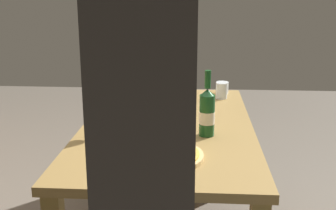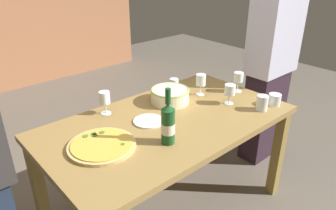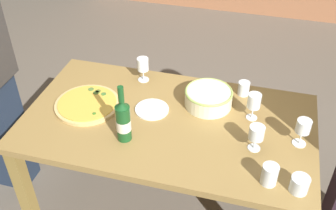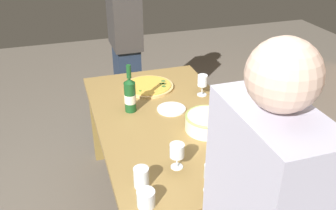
{
  "view_description": "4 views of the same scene",
  "coord_description": "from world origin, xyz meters",
  "px_view_note": "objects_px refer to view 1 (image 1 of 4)",
  "views": [
    {
      "loc": [
        -2.21,
        -0.15,
        1.46
      ],
      "look_at": [
        0.0,
        0.0,
        0.85
      ],
      "focal_mm": 46.1,
      "sensor_mm": 36.0,
      "label": 1
    },
    {
      "loc": [
        -1.18,
        -1.34,
        1.71
      ],
      "look_at": [
        0.0,
        0.0,
        0.85
      ],
      "focal_mm": 34.0,
      "sensor_mm": 36.0,
      "label": 2
    },
    {
      "loc": [
        0.44,
        -1.64,
        2.17
      ],
      "look_at": [
        0.0,
        0.0,
        0.85
      ],
      "focal_mm": 42.85,
      "sensor_mm": 36.0,
      "label": 3
    },
    {
      "loc": [
        1.92,
        -0.61,
        1.96
      ],
      "look_at": [
        0.0,
        0.0,
        0.85
      ],
      "focal_mm": 39.13,
      "sensor_mm": 36.0,
      "label": 4
    }
  ],
  "objects_px": {
    "wine_glass_near_pizza": "(95,117)",
    "cup_ceramic": "(222,88)",
    "wine_glass_by_bottle": "(176,77)",
    "person_guest_left": "(151,203)",
    "side_plate": "(155,129)",
    "cup_amber": "(222,91)",
    "wine_bottle": "(207,112)",
    "pizza": "(160,155)",
    "wine_glass_far_left": "(151,85)",
    "cup_spare": "(116,98)",
    "serving_bowl": "(137,104)",
    "dining_table": "(168,140)",
    "person_host": "(180,70)",
    "wine_glass_far_right": "(189,86)"
  },
  "relations": [
    {
      "from": "wine_bottle",
      "to": "pizza",
      "type": "bearing_deg",
      "value": 146.08
    },
    {
      "from": "pizza",
      "to": "wine_glass_far_left",
      "type": "xyz_separation_m",
      "value": [
        0.93,
        0.14,
        0.1
      ]
    },
    {
      "from": "cup_ceramic",
      "to": "wine_glass_far_left",
      "type": "bearing_deg",
      "value": 118.87
    },
    {
      "from": "wine_bottle",
      "to": "side_plate",
      "type": "xyz_separation_m",
      "value": [
        0.07,
        0.26,
        -0.12
      ]
    },
    {
      "from": "cup_ceramic",
      "to": "person_guest_left",
      "type": "height_order",
      "value": "person_guest_left"
    },
    {
      "from": "dining_table",
      "to": "serving_bowl",
      "type": "relative_size",
      "value": 5.84
    },
    {
      "from": "wine_glass_near_pizza",
      "to": "cup_ceramic",
      "type": "bearing_deg",
      "value": -34.92
    },
    {
      "from": "wine_bottle",
      "to": "cup_ceramic",
      "type": "xyz_separation_m",
      "value": [
        0.88,
        -0.12,
        -0.08
      ]
    },
    {
      "from": "pizza",
      "to": "serving_bowl",
      "type": "bearing_deg",
      "value": 15.96
    },
    {
      "from": "serving_bowl",
      "to": "side_plate",
      "type": "height_order",
      "value": "serving_bowl"
    },
    {
      "from": "cup_ceramic",
      "to": "cup_spare",
      "type": "distance_m",
      "value": 0.75
    },
    {
      "from": "cup_ceramic",
      "to": "person_host",
      "type": "relative_size",
      "value": 0.05
    },
    {
      "from": "cup_ceramic",
      "to": "person_guest_left",
      "type": "bearing_deg",
      "value": 170.89
    },
    {
      "from": "wine_glass_far_left",
      "to": "cup_amber",
      "type": "height_order",
      "value": "wine_glass_far_left"
    },
    {
      "from": "serving_bowl",
      "to": "cup_spare",
      "type": "bearing_deg",
      "value": 40.77
    },
    {
      "from": "wine_bottle",
      "to": "person_guest_left",
      "type": "bearing_deg",
      "value": 169.89
    },
    {
      "from": "dining_table",
      "to": "side_plate",
      "type": "bearing_deg",
      "value": 151.91
    },
    {
      "from": "cup_amber",
      "to": "wine_glass_near_pizza",
      "type": "bearing_deg",
      "value": 141.4
    },
    {
      "from": "cup_ceramic",
      "to": "person_host",
      "type": "distance_m",
      "value": 0.53
    },
    {
      "from": "serving_bowl",
      "to": "wine_glass_near_pizza",
      "type": "distance_m",
      "value": 0.47
    },
    {
      "from": "dining_table",
      "to": "wine_glass_near_pizza",
      "type": "relative_size",
      "value": 10.32
    },
    {
      "from": "serving_bowl",
      "to": "cup_amber",
      "type": "bearing_deg",
      "value": -53.3
    },
    {
      "from": "pizza",
      "to": "wine_glass_by_bottle",
      "type": "distance_m",
      "value": 1.19
    },
    {
      "from": "person_host",
      "to": "wine_glass_far_right",
      "type": "bearing_deg",
      "value": 8.56
    },
    {
      "from": "side_plate",
      "to": "person_guest_left",
      "type": "bearing_deg",
      "value": -175.09
    },
    {
      "from": "wine_bottle",
      "to": "cup_ceramic",
      "type": "height_order",
      "value": "wine_bottle"
    },
    {
      "from": "dining_table",
      "to": "person_host",
      "type": "distance_m",
      "value": 1.14
    },
    {
      "from": "wine_glass_by_bottle",
      "to": "wine_glass_far_left",
      "type": "relative_size",
      "value": 0.96
    },
    {
      "from": "pizza",
      "to": "cup_amber",
      "type": "bearing_deg",
      "value": -16.73
    },
    {
      "from": "wine_glass_far_left",
      "to": "serving_bowl",
      "type": "bearing_deg",
      "value": 168.08
    },
    {
      "from": "pizza",
      "to": "side_plate",
      "type": "xyz_separation_m",
      "value": [
        0.37,
        0.06,
        -0.01
      ]
    },
    {
      "from": "dining_table",
      "to": "side_plate",
      "type": "height_order",
      "value": "side_plate"
    },
    {
      "from": "pizza",
      "to": "cup_amber",
      "type": "distance_m",
      "value": 1.09
    },
    {
      "from": "pizza",
      "to": "cup_spare",
      "type": "relative_size",
      "value": 4.46
    },
    {
      "from": "serving_bowl",
      "to": "cup_spare",
      "type": "distance_m",
      "value": 0.24
    },
    {
      "from": "pizza",
      "to": "wine_glass_near_pizza",
      "type": "bearing_deg",
      "value": 55.6
    },
    {
      "from": "wine_glass_near_pizza",
      "to": "wine_glass_by_bottle",
      "type": "xyz_separation_m",
      "value": [
        0.95,
        -0.35,
        0.01
      ]
    },
    {
      "from": "cup_spare",
      "to": "person_host",
      "type": "xyz_separation_m",
      "value": [
        0.75,
        -0.37,
        0.04
      ]
    },
    {
      "from": "wine_bottle",
      "to": "wine_glass_far_right",
      "type": "bearing_deg",
      "value": 8.56
    },
    {
      "from": "cup_amber",
      "to": "wine_glass_by_bottle",
      "type": "bearing_deg",
      "value": 66.12
    },
    {
      "from": "dining_table",
      "to": "serving_bowl",
      "type": "distance_m",
      "value": 0.31
    },
    {
      "from": "wine_glass_near_pizza",
      "to": "side_plate",
      "type": "relative_size",
      "value": 0.8
    },
    {
      "from": "wine_glass_far_left",
      "to": "person_guest_left",
      "type": "height_order",
      "value": "person_guest_left"
    },
    {
      "from": "wine_glass_far_right",
      "to": "side_plate",
      "type": "bearing_deg",
      "value": 164.58
    },
    {
      "from": "dining_table",
      "to": "wine_glass_by_bottle",
      "type": "xyz_separation_m",
      "value": [
        0.7,
        -0.01,
        0.2
      ]
    },
    {
      "from": "wine_glass_by_bottle",
      "to": "person_host",
      "type": "distance_m",
      "value": 0.42
    },
    {
      "from": "wine_glass_by_bottle",
      "to": "wine_glass_near_pizza",
      "type": "bearing_deg",
      "value": 160.07
    },
    {
      "from": "wine_bottle",
      "to": "person_host",
      "type": "relative_size",
      "value": 0.2
    },
    {
      "from": "wine_glass_by_bottle",
      "to": "wine_glass_far_right",
      "type": "relative_size",
      "value": 1.07
    },
    {
      "from": "wine_bottle",
      "to": "wine_glass_far_left",
      "type": "relative_size",
      "value": 2.05
    }
  ]
}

